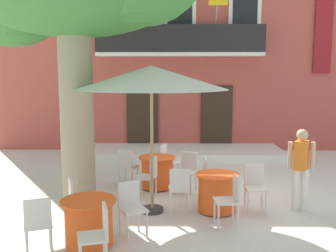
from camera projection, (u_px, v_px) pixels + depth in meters
ground_plane at (224, 193)px, 8.77m from camera, size 120.00×120.00×0.00m
building_facade at (179, 47)px, 15.20m from camera, size 13.00×5.09×7.50m
entrance_step_platform at (180, 152)px, 12.70m from camera, size 6.67×2.06×0.25m
cafe_table_near_tree at (89, 222)px, 6.01m from camera, size 0.86×0.86×0.76m
cafe_chair_near_tree_0 at (98, 232)px, 5.29m from camera, size 0.50×0.50×0.91m
cafe_chair_near_tree_1 at (131, 205)px, 6.41m from camera, size 0.54×0.54×0.91m
cafe_chair_near_tree_2 at (77, 200)px, 6.66m from camera, size 0.52×0.52×0.91m
cafe_chair_near_tree_3 at (38, 222)px, 5.66m from camera, size 0.52×0.52×0.91m
cafe_table_middle at (217, 192)px, 7.54m from camera, size 0.86×0.86×0.76m
cafe_chair_middle_0 at (210, 175)px, 8.27m from camera, size 0.41×0.41×0.91m
cafe_chair_middle_1 at (179, 187)px, 7.43m from camera, size 0.42×0.42×0.91m
cafe_chair_middle_2 at (231, 197)px, 6.79m from camera, size 0.44×0.44×0.91m
cafe_chair_middle_3 at (255, 184)px, 7.59m from camera, size 0.40×0.40×0.91m
cafe_table_front at (157, 172)px, 9.09m from camera, size 0.86×0.86×0.76m
cafe_chair_front_0 at (149, 174)px, 8.34m from camera, size 0.50×0.50×0.91m
cafe_chair_front_1 at (188, 169)px, 8.82m from camera, size 0.53×0.53×0.91m
cafe_chair_front_2 at (167, 160)px, 9.79m from camera, size 0.52×0.52×0.91m
cafe_chair_front_3 at (127, 165)px, 9.26m from camera, size 0.51×0.51×0.91m
cafe_umbrella at (151, 78)px, 7.23m from camera, size 2.90×2.90×2.85m
pedestrian_near_entrance at (301, 165)px, 7.52m from camera, size 0.53×0.40×1.63m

